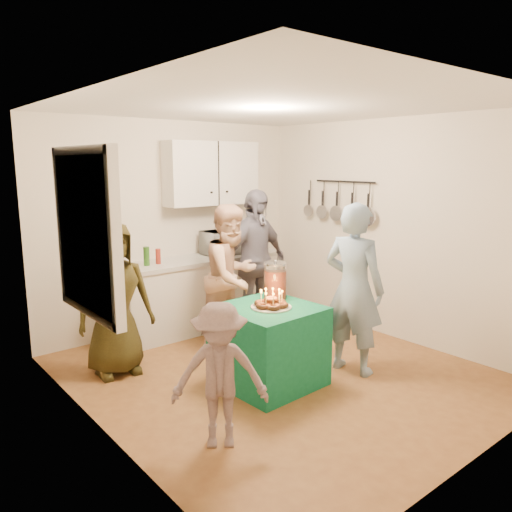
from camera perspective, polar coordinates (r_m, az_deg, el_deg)
floor at (r=5.17m, az=2.53°, el=-13.20°), size 4.00×4.00×0.00m
ceiling at (r=4.76m, az=2.80°, el=16.81°), size 4.00×4.00×0.00m
back_wall at (r=6.40m, az=-9.44°, el=3.43°), size 3.60×3.60×0.00m
left_wall at (r=3.85m, az=-17.68°, el=-1.71°), size 4.00×4.00×0.00m
right_wall at (r=6.13m, az=15.26°, el=2.89°), size 4.00×4.00×0.00m
window_night at (r=4.09m, az=-19.06°, el=2.49°), size 0.04×1.00×1.20m
counter at (r=6.42m, az=-6.30°, el=-4.38°), size 2.20×0.58×0.86m
countertop at (r=6.32m, az=-6.39°, el=-0.40°), size 2.24×0.62×0.05m
upper_cabinet at (r=6.50m, az=-5.07°, el=9.39°), size 1.30×0.30×0.80m
pot_rack at (r=6.47m, az=9.90°, el=6.16°), size 0.12×1.00×0.60m
microwave at (r=6.50m, az=-3.59°, el=1.56°), size 0.56×0.39×0.31m
party_table at (r=4.81m, az=1.45°, el=-10.17°), size 0.89×0.89×0.76m
donut_cake at (r=4.63m, az=1.75°, el=-4.87°), size 0.38×0.38×0.18m
punch_jar at (r=4.95m, az=2.21°, el=-2.90°), size 0.22×0.22×0.34m
man_birthday at (r=5.04m, az=11.11°, el=-3.69°), size 0.54×0.70×1.72m
woman_back_left at (r=5.11m, az=-15.89°, el=-4.71°), size 0.80×0.57×1.54m
woman_back_center at (r=5.63m, az=-2.77°, el=-2.39°), size 0.93×0.80×1.64m
woman_back_right at (r=6.13m, az=-0.18°, el=-0.66°), size 1.08×0.55×1.77m
child_near_left at (r=3.77m, az=-4.16°, el=-13.45°), size 0.82×0.76×1.11m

